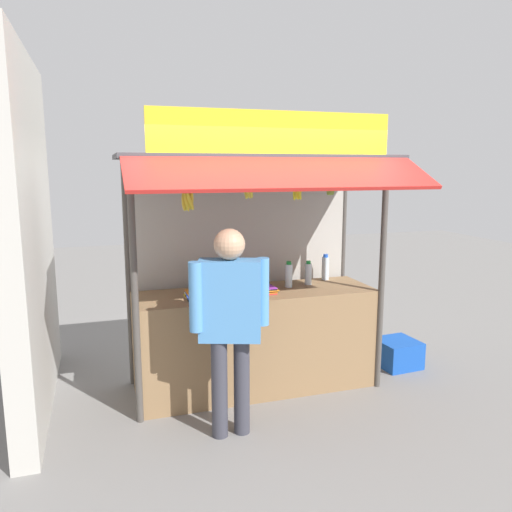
% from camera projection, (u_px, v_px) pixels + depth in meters
% --- Properties ---
extents(ground_plane, '(20.00, 20.00, 0.00)m').
position_uv_depth(ground_plane, '(256.00, 387.00, 5.02)').
color(ground_plane, slate).
extents(stall_counter, '(2.34, 0.71, 0.99)m').
position_uv_depth(stall_counter, '(256.00, 340.00, 4.93)').
color(stall_counter, olive).
rests_on(stall_counter, ground).
extents(stall_structure, '(2.54, 1.56, 2.64)m').
position_uv_depth(stall_structure, '(253.00, 227.00, 4.83)').
color(stall_structure, '#4C4742').
rests_on(stall_structure, ground).
extents(water_bottle_front_left, '(0.08, 0.08, 0.28)m').
position_uv_depth(water_bottle_front_left, '(325.00, 268.00, 5.33)').
color(water_bottle_front_left, silver).
rests_on(water_bottle_front_left, stall_counter).
extents(water_bottle_left, '(0.07, 0.07, 0.26)m').
position_uv_depth(water_bottle_left, '(289.00, 275.00, 5.00)').
color(water_bottle_left, silver).
rests_on(water_bottle_left, stall_counter).
extents(water_bottle_far_left, '(0.08, 0.08, 0.29)m').
position_uv_depth(water_bottle_far_left, '(221.00, 275.00, 4.95)').
color(water_bottle_far_left, silver).
rests_on(water_bottle_far_left, stall_counter).
extents(water_bottle_back_left, '(0.07, 0.07, 0.25)m').
position_uv_depth(water_bottle_back_left, '(308.00, 273.00, 5.11)').
color(water_bottle_back_left, silver).
rests_on(water_bottle_back_left, stall_counter).
extents(water_bottle_back_right, '(0.09, 0.09, 0.31)m').
position_uv_depth(water_bottle_back_right, '(202.00, 277.00, 4.82)').
color(water_bottle_back_right, silver).
rests_on(water_bottle_back_right, stall_counter).
extents(magazine_stack_mid_right, '(0.27, 0.28, 0.08)m').
position_uv_depth(magazine_stack_mid_right, '(233.00, 290.00, 4.73)').
color(magazine_stack_mid_right, red).
rests_on(magazine_stack_mid_right, stall_counter).
extents(magazine_stack_center, '(0.25, 0.27, 0.06)m').
position_uv_depth(magazine_stack_center, '(263.00, 290.00, 4.80)').
color(magazine_stack_center, red).
rests_on(magazine_stack_center, stall_counter).
extents(magazine_stack_rear_center, '(0.25, 0.32, 0.05)m').
position_uv_depth(magazine_stack_rear_center, '(199.00, 295.00, 4.61)').
color(magazine_stack_rear_center, yellow).
rests_on(magazine_stack_rear_center, stall_counter).
extents(banana_bunch_inner_left, '(0.10, 0.09, 0.24)m').
position_uv_depth(banana_bunch_inner_left, '(248.00, 191.00, 4.18)').
color(banana_bunch_inner_left, '#332D23').
extents(banana_bunch_leftmost, '(0.11, 0.11, 0.33)m').
position_uv_depth(banana_bunch_leftmost, '(188.00, 200.00, 4.04)').
color(banana_bunch_leftmost, '#332D23').
extents(banana_bunch_inner_right, '(0.10, 0.10, 0.26)m').
position_uv_depth(banana_bunch_inner_right, '(297.00, 191.00, 4.31)').
color(banana_bunch_inner_right, '#332D23').
extents(banana_bunch_rightmost, '(0.09, 0.09, 0.22)m').
position_uv_depth(banana_bunch_rightmost, '(330.00, 188.00, 4.40)').
color(banana_bunch_rightmost, '#332D23').
extents(vendor_person, '(0.65, 0.35, 1.71)m').
position_uv_depth(vendor_person, '(230.00, 314.00, 3.95)').
color(vendor_person, '#383842').
rests_on(vendor_person, ground).
extents(plastic_crate, '(0.45, 0.45, 0.30)m').
position_uv_depth(plastic_crate, '(397.00, 353.00, 5.52)').
color(plastic_crate, '#194CB2').
rests_on(plastic_crate, ground).
extents(neighbour_wall, '(0.20, 2.40, 3.14)m').
position_uv_depth(neighbour_wall, '(29.00, 237.00, 4.42)').
color(neighbour_wall, '#B8B5AC').
rests_on(neighbour_wall, ground).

